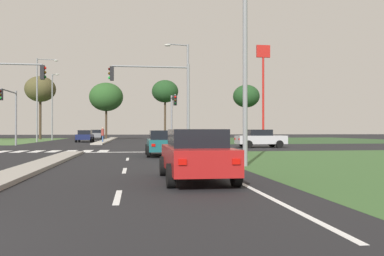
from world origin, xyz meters
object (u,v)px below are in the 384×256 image
object	(u,v)px
street_lamp_fourth	(53,104)
car_teal_fifth	(164,143)
car_red_near	(196,154)
pedestrian_at_median	(103,133)
traffic_signal_far_right	(173,110)
car_navy_fourth	(85,136)
car_silver_third	(260,138)
car_grey_second	(96,134)
traffic_signal_near_right	(160,90)
treeline_fifth	(165,92)
street_lamp_near	(241,52)
traffic_signal_far_left	(10,106)
treeline_third	(40,89)
street_lamp_third	(39,95)
fastfood_pole_sign	(263,72)
treeline_sixth	(246,96)
street_lamp_second	(186,90)
treeline_fourth	(106,97)

from	to	relation	value
street_lamp_fourth	car_teal_fifth	bearing A→B (deg)	-70.59
car_red_near	street_lamp_fourth	world-z (taller)	street_lamp_fourth
car_red_near	pedestrian_at_median	size ratio (longest dim) A/B	2.67
traffic_signal_far_right	pedestrian_at_median	xyz separation A→B (m)	(-7.45, 8.20, -2.31)
car_navy_fourth	pedestrian_at_median	xyz separation A→B (m)	(2.49, -4.03, 0.41)
car_silver_third	car_navy_fourth	world-z (taller)	car_silver_third
car_grey_second	car_silver_third	size ratio (longest dim) A/B	1.01
car_navy_fourth	traffic_signal_near_right	distance (m)	25.44
car_teal_fifth	traffic_signal_near_right	world-z (taller)	traffic_signal_near_right
pedestrian_at_median	treeline_fifth	bearing A→B (deg)	-33.65
car_red_near	treeline_fifth	world-z (taller)	treeline_fifth
street_lamp_fourth	traffic_signal_far_right	bearing A→B (deg)	-55.37
car_navy_fourth	car_grey_second	bearing A→B (deg)	-89.72
car_silver_third	street_lamp_near	xyz separation A→B (m)	(-6.32, -17.44, 3.96)
traffic_signal_far_left	treeline_third	distance (m)	29.34
street_lamp_near	traffic_signal_near_right	bearing A→B (deg)	102.24
street_lamp_third	treeline_third	size ratio (longest dim) A/B	1.04
traffic_signal_near_right	fastfood_pole_sign	distance (m)	27.60
street_lamp_third	fastfood_pole_sign	xyz separation A→B (m)	(28.65, -2.59, 3.20)
treeline_fifth	treeline_sixth	world-z (taller)	treeline_fifth
street_lamp_third	treeline_sixth	size ratio (longest dim) A/B	1.19
car_red_near	street_lamp_fourth	size ratio (longest dim) A/B	0.46
street_lamp_near	traffic_signal_far_left	bearing A→B (deg)	124.04
traffic_signal_near_right	treeline_fifth	size ratio (longest dim) A/B	0.66
car_silver_third	traffic_signal_far_left	size ratio (longest dim) A/B	0.79
car_grey_second	traffic_signal_far_left	bearing A→B (deg)	79.67
traffic_signal_far_right	street_lamp_near	xyz separation A→B (m)	(0.63, -23.72, 1.27)
traffic_signal_near_right	traffic_signal_far_left	size ratio (longest dim) A/B	1.16
traffic_signal_far_left	street_lamp_near	size ratio (longest dim) A/B	0.64
car_teal_fifth	street_lamp_near	distance (m)	8.79
treeline_sixth	treeline_fifth	bearing A→B (deg)	-176.26
street_lamp_second	street_lamp_third	size ratio (longest dim) A/B	0.85
street_lamp_third	pedestrian_at_median	distance (m)	11.07
traffic_signal_far_left	treeline_fourth	distance (m)	26.99
pedestrian_at_median	treeline_fifth	world-z (taller)	treeline_fifth
car_navy_fourth	traffic_signal_near_right	size ratio (longest dim) A/B	0.71
car_red_near	treeline_fifth	size ratio (longest dim) A/B	0.48
treeline_third	car_red_near	bearing A→B (deg)	-73.28
traffic_signal_far_left	fastfood_pole_sign	world-z (taller)	fastfood_pole_sign
traffic_signal_far_left	treeline_fifth	distance (m)	29.19
car_silver_third	pedestrian_at_median	xyz separation A→B (m)	(-14.40, 14.48, 0.38)
pedestrian_at_median	treeline_sixth	world-z (taller)	treeline_sixth
fastfood_pole_sign	treeline_fourth	bearing A→B (deg)	145.45
pedestrian_at_median	treeline_fourth	bearing A→B (deg)	-2.61
traffic_signal_near_right	street_lamp_third	size ratio (longest dim) A/B	0.58
car_grey_second	treeline_fourth	xyz separation A→B (m)	(1.77, -2.56, 5.95)
traffic_signal_far_left	street_lamp_near	xyz separation A→B (m)	(15.83, -23.43, 1.05)
car_grey_second	pedestrian_at_median	bearing A→B (deg)	97.32
treeline_third	treeline_fifth	size ratio (longest dim) A/B	1.09
street_lamp_third	treeline_fourth	bearing A→B (deg)	57.55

